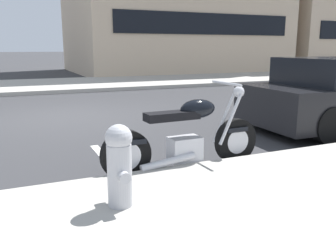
# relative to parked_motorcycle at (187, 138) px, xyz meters

# --- Properties ---
(ground_plane) EXTENTS (260.00, 260.00, 0.00)m
(ground_plane) POSITION_rel_parked_motorcycle_xyz_m (-0.82, 4.28, -0.42)
(ground_plane) COLOR #333335
(sidewalk_far_curb) EXTENTS (120.00, 5.00, 0.14)m
(sidewalk_far_curb) POSITION_rel_parked_motorcycle_xyz_m (11.18, 11.11, -0.35)
(sidewalk_far_curb) COLOR #ADA89E
(sidewalk_far_curb) RESTS_ON ground
(parking_stall_stripe) EXTENTS (0.12, 2.20, 0.01)m
(parking_stall_stripe) POSITION_rel_parked_motorcycle_xyz_m (-0.82, 0.55, -0.41)
(parking_stall_stripe) COLOR silver
(parking_stall_stripe) RESTS_ON ground
(parked_motorcycle) EXTENTS (2.17, 0.62, 1.10)m
(parked_motorcycle) POSITION_rel_parked_motorcycle_xyz_m (0.00, 0.00, 0.00)
(parked_motorcycle) COLOR black
(parked_motorcycle) RESTS_ON ground
(fire_hydrant) EXTENTS (0.24, 0.36, 0.75)m
(fire_hydrant) POSITION_rel_parked_motorcycle_xyz_m (-1.15, -0.97, 0.12)
(fire_hydrant) COLOR #B7B7BC
(fire_hydrant) RESTS_ON sidewalk_near_curb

